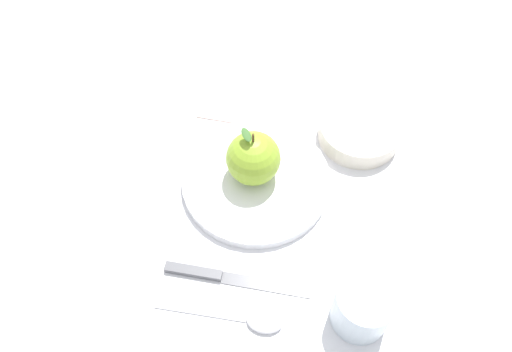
% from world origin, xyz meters
% --- Properties ---
extents(ground_plane, '(2.40, 2.40, 0.00)m').
position_xyz_m(ground_plane, '(0.00, 0.00, 0.00)').
color(ground_plane, silver).
extents(dinner_plate, '(0.23, 0.23, 0.02)m').
position_xyz_m(dinner_plate, '(-0.01, -0.03, 0.01)').
color(dinner_plate, white).
rests_on(dinner_plate, ground_plane).
extents(apple, '(0.08, 0.08, 0.10)m').
position_xyz_m(apple, '(0.00, -0.03, 0.06)').
color(apple, '#8CB22D').
rests_on(apple, dinner_plate).
extents(side_bowl, '(0.13, 0.13, 0.03)m').
position_xyz_m(side_bowl, '(-0.14, -0.17, 0.02)').
color(side_bowl, silver).
rests_on(side_bowl, ground_plane).
extents(cup, '(0.08, 0.08, 0.07)m').
position_xyz_m(cup, '(-0.20, 0.13, 0.04)').
color(cup, silver).
rests_on(cup, ground_plane).
extents(knife, '(0.21, 0.04, 0.01)m').
position_xyz_m(knife, '(-0.01, 0.14, 0.00)').
color(knife, '#59595E').
rests_on(knife, ground_plane).
extents(spoon, '(0.18, 0.05, 0.01)m').
position_xyz_m(spoon, '(-0.07, 0.18, 0.01)').
color(spoon, silver).
rests_on(spoon, ground_plane).
extents(linen_napkin, '(0.20, 0.15, 0.00)m').
position_xyz_m(linen_napkin, '(0.05, -0.20, 0.00)').
color(linen_napkin, beige).
rests_on(linen_napkin, ground_plane).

